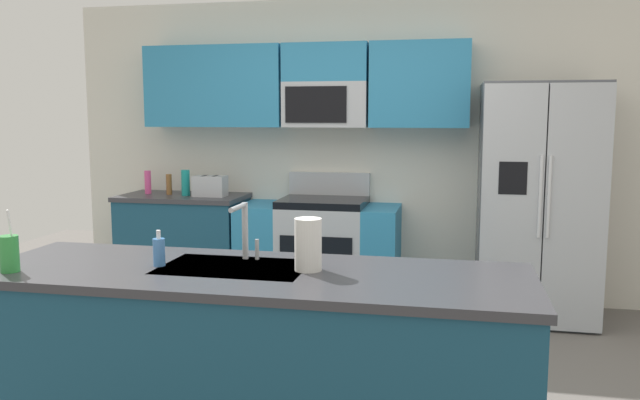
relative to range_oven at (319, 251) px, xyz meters
name	(u,v)px	position (x,y,z in m)	size (l,w,h in m)	color
ground_plane	(302,391)	(0.28, -1.80, -0.44)	(9.00, 9.00, 0.00)	#66605B
kitchen_wall_unit	(341,130)	(0.14, 0.28, 1.03)	(5.20, 0.43, 2.60)	silver
back_counter	(184,244)	(-1.24, 0.00, 0.01)	(1.10, 0.63, 0.90)	navy
range_oven	(319,251)	(0.00, 0.00, 0.00)	(1.36, 0.61, 1.10)	#B7BABF
refrigerator	(538,202)	(1.76, -0.07, 0.48)	(0.90, 0.76, 1.85)	#4C4F54
island_counter	(252,364)	(0.22, -2.55, 0.01)	(2.54, 0.83, 0.90)	navy
toaster	(210,186)	(-0.96, -0.05, 0.55)	(0.28, 0.16, 0.18)	#B7BABF
pepper_mill	(169,184)	(-1.37, 0.00, 0.55)	(0.05, 0.05, 0.18)	brown
bottle_teal	(186,183)	(-1.19, -0.04, 0.57)	(0.07, 0.07, 0.23)	teal
bottle_pink	(148,182)	(-1.58, 0.02, 0.56)	(0.06, 0.06, 0.21)	#EA4C93
sink_faucet	(244,226)	(0.13, -2.36, 0.62)	(0.09, 0.21, 0.28)	#B7BABF
drink_cup_green	(9,253)	(-0.83, -2.80, 0.54)	(0.08, 0.08, 0.29)	green
soap_dispenser	(159,252)	(-0.22, -2.56, 0.53)	(0.06, 0.06, 0.17)	#4C8CD8
paper_towel_roll	(308,244)	(0.48, -2.50, 0.58)	(0.12, 0.12, 0.24)	white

